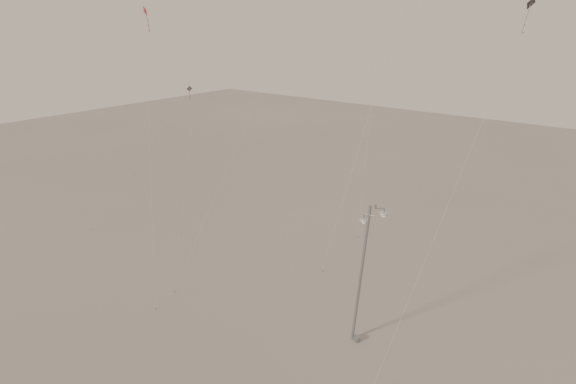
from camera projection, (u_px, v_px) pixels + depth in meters
The scene contains 6 objects.
ground at pixel (238, 322), 29.63m from camera, with size 160.00×160.00×0.00m, color gray.
street_lamp at pixel (363, 271), 26.09m from camera, with size 1.64×0.87×9.31m.
kite_1 at pixel (291, 20), 33.99m from camera, with size 2.55×15.56×24.58m.
kite_3 at pixel (148, 94), 30.02m from camera, with size 4.11×4.68×19.54m.
kite_4 at pixel (501, 77), 27.42m from camera, with size 1.28×17.55×20.10m.
kite_6 at pixel (161, 130), 41.72m from camera, with size 5.95×8.65×13.10m.
Camera 1 is at (17.71, -17.50, 18.51)m, focal length 28.00 mm.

